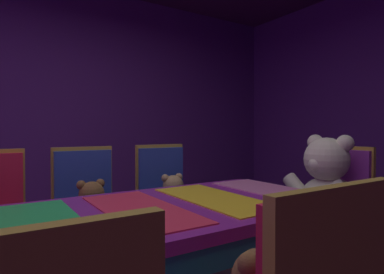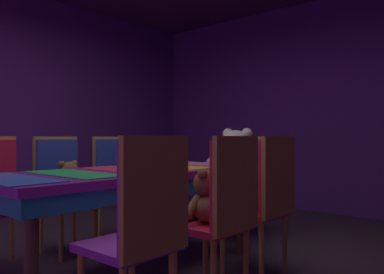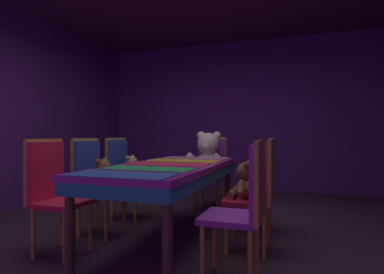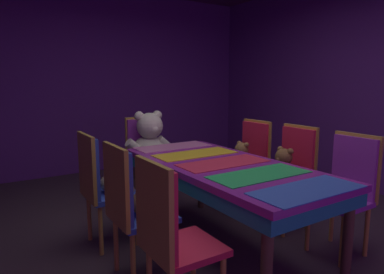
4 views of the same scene
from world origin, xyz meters
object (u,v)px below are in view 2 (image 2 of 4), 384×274
object	(u,v)px
teddy_right_2	(251,191)
chair_left_2	(116,176)
banquet_table	(125,182)
chair_left_1	(60,181)
throne_chair	(244,175)
teddy_right_1	(206,199)
teddy_left_1	(70,183)
chair_right_0	(145,218)
king_teddy_bear	(235,164)
chair_right_2	(269,192)
chair_right_1	(226,203)
teddy_left_2	(125,177)

from	to	relation	value
teddy_right_2	chair_left_2	bearing A→B (deg)	-0.13
banquet_table	teddy_right_2	xyz separation A→B (m)	(0.69, 0.59, -0.06)
chair_left_1	throne_chair	size ratio (longest dim) A/B	1.00
teddy_right_1	chair_left_1	bearing A→B (deg)	1.60
teddy_left_1	chair_left_2	distance (m)	0.63
chair_right_0	king_teddy_bear	xyz separation A→B (m)	(-0.85, 1.96, 0.12)
chair_left_1	teddy_right_2	xyz separation A→B (m)	(1.55, 0.61, -0.01)
teddy_right_1	chair_right_2	size ratio (longest dim) A/B	0.36
chair_right_1	teddy_right_1	distance (m)	0.15
teddy_right_2	king_teddy_bear	size ratio (longest dim) A/B	0.50
chair_left_2	throne_chair	world-z (taller)	same
teddy_right_1	teddy_right_2	bearing A→B (deg)	-86.26
chair_left_2	king_teddy_bear	distance (m)	1.18
teddy_right_1	chair_right_2	world-z (taller)	chair_right_2
teddy_left_2	chair_right_1	size ratio (longest dim) A/B	0.34
chair_left_1	chair_right_2	xyz separation A→B (m)	(1.70, 0.61, 0.00)
chair_left_2	chair_left_1	bearing A→B (deg)	-87.96
teddy_left_1	teddy_right_1	bearing A→B (deg)	1.76
teddy_left_1	chair_right_1	world-z (taller)	chair_right_1
teddy_left_1	king_teddy_bear	bearing A→B (deg)	63.05
teddy_left_2	throne_chair	bearing A→B (deg)	52.42
teddy_right_2	throne_chair	xyz separation A→B (m)	(-0.69, 0.95, 0.01)
teddy_left_1	chair_right_0	world-z (taller)	chair_right_0
teddy_left_2	chair_left_1	bearing A→B (deg)	-101.48
teddy_right_2	throne_chair	world-z (taller)	throne_chair
teddy_left_1	throne_chair	xyz separation A→B (m)	(0.71, 1.56, -0.00)
teddy_left_1	chair_left_2	size ratio (longest dim) A/B	0.35
king_teddy_bear	chair_right_1	bearing A→B (deg)	33.05
teddy_left_2	king_teddy_bear	size ratio (longest dim) A/B	0.51
chair_right_1	teddy_left_2	bearing A→B (deg)	-19.38
chair_left_2	teddy_right_2	size ratio (longest dim) A/B	3.05
banquet_table	throne_chair	world-z (taller)	throne_chair
banquet_table	king_teddy_bear	bearing A→B (deg)	90.00
teddy_left_2	teddy_right_2	bearing A→B (deg)	-0.15
teddy_left_1	throne_chair	world-z (taller)	throne_chair
banquet_table	chair_left_2	world-z (taller)	chair_left_2
throne_chair	king_teddy_bear	world-z (taller)	king_teddy_bear
chair_left_1	teddy_right_1	distance (m)	1.59
chair_right_0	teddy_left_1	bearing A→B (deg)	-19.86
teddy_right_1	teddy_right_2	world-z (taller)	teddy_right_1
king_teddy_bear	chair_left_2	bearing A→B (deg)	-48.22
teddy_left_2	king_teddy_bear	bearing A→B (deg)	46.98
teddy_left_2	chair_right_2	distance (m)	1.57
teddy_left_1	throne_chair	distance (m)	1.71
chair_right_0	chair_right_1	size ratio (longest dim) A/B	1.00
teddy_right_2	chair_right_0	bearing A→B (deg)	97.72
throne_chair	teddy_right_1	bearing A→B (deg)	25.74
teddy_left_2	chair_right_0	xyz separation A→B (m)	(1.58, -1.17, 0.00)
chair_left_1	teddy_left_2	distance (m)	0.62
chair_left_1	chair_right_2	size ratio (longest dim) A/B	1.00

